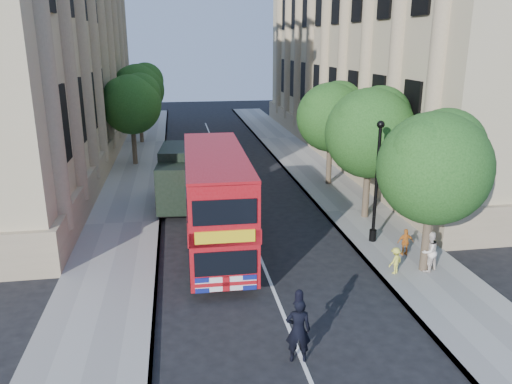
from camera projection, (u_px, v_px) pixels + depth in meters
name	position (u px, v px, depth m)	size (l,w,h in m)	color
ground	(290.00, 330.00, 14.97)	(120.00, 120.00, 0.00)	black
pavement_right	(356.00, 211.00, 25.27)	(3.50, 80.00, 0.12)	gray
pavement_left	(124.00, 224.00, 23.52)	(3.50, 80.00, 0.12)	gray
building_right	(401.00, 32.00, 37.14)	(12.00, 38.00, 18.00)	tan
building_left	(7.00, 30.00, 32.93)	(12.00, 38.00, 18.00)	tan
tree_right_near	(435.00, 162.00, 17.49)	(4.00, 4.00, 6.08)	#473828
tree_right_mid	(371.00, 128.00, 23.10)	(4.20, 4.20, 6.37)	#473828
tree_right_far	(332.00, 113.00, 28.81)	(4.00, 4.00, 6.15)	#473828
tree_left_far	(132.00, 101.00, 33.59)	(4.00, 4.00, 6.30)	#473828
tree_left_back	(139.00, 87.00, 41.07)	(4.20, 4.20, 6.65)	#473828
lamp_post	(376.00, 187.00, 20.67)	(0.32, 0.32, 5.16)	black
double_decker_bus	(216.00, 199.00, 20.04)	(2.50, 8.83, 4.05)	#A20B12
box_van	(182.00, 179.00, 25.84)	(2.59, 5.44, 3.02)	black
police_constable	(298.00, 330.00, 13.29)	(0.68, 0.45, 1.86)	black
woman_pedestrian	(429.00, 251.00, 18.35)	(0.75, 0.59, 1.55)	white
child_a	(405.00, 242.00, 19.78)	(0.64, 0.27, 1.10)	orange
child_b	(395.00, 261.00, 18.23)	(0.65, 0.37, 1.01)	#DBD74A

